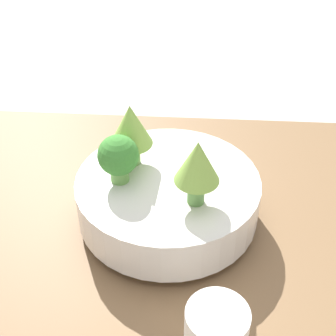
{
  "coord_description": "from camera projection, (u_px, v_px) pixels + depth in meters",
  "views": [
    {
      "loc": [
        0.01,
        -0.49,
        0.54
      ],
      "look_at": [
        -0.03,
        0.03,
        0.14
      ],
      "focal_mm": 50.0,
      "sensor_mm": 36.0,
      "label": 1
    }
  ],
  "objects": [
    {
      "name": "ground_plane",
      "position": [
        185.0,
        256.0,
        0.72
      ],
      "size": [
        6.0,
        6.0,
        0.0
      ],
      "primitive_type": "plane",
      "color": "#ADA89E"
    },
    {
      "name": "table",
      "position": [
        185.0,
        246.0,
        0.7
      ],
      "size": [
        1.01,
        0.66,
        0.04
      ],
      "color": "brown",
      "rests_on": "ground_plane"
    },
    {
      "name": "bowl",
      "position": [
        168.0,
        197.0,
        0.69
      ],
      "size": [
        0.27,
        0.27,
        0.08
      ],
      "color": "silver",
      "rests_on": "table"
    },
    {
      "name": "romanesco_piece_far",
      "position": [
        131.0,
        127.0,
        0.66
      ],
      "size": [
        0.06,
        0.06,
        0.1
      ],
      "color": "#7AB256",
      "rests_on": "bowl"
    },
    {
      "name": "romanesco_piece_near",
      "position": [
        197.0,
        164.0,
        0.59
      ],
      "size": [
        0.06,
        0.06,
        0.1
      ],
      "color": "#609347",
      "rests_on": "bowl"
    },
    {
      "name": "broccoli_floret_left",
      "position": [
        118.0,
        157.0,
        0.64
      ],
      "size": [
        0.06,
        0.06,
        0.07
      ],
      "color": "#6BA34C",
      "rests_on": "bowl"
    }
  ]
}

